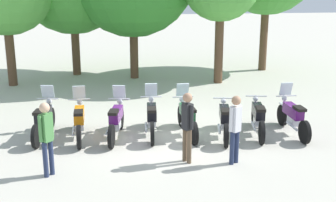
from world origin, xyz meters
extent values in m
plane|color=#BCB7A8|center=(0.00, 0.00, 0.00)|extent=(80.00, 80.00, 0.00)
cylinder|color=black|center=(-3.42, 1.09, 0.32)|extent=(0.18, 0.65, 0.64)
cylinder|color=black|center=(-3.61, -0.45, 0.32)|extent=(0.18, 0.65, 0.64)
cube|color=silver|center=(-3.42, 1.09, 0.66)|extent=(0.16, 0.37, 0.04)
cube|color=black|center=(-3.51, 0.37, 0.67)|extent=(0.37, 0.97, 0.30)
cube|color=silver|center=(-3.51, 0.32, 0.40)|extent=(0.27, 0.42, 0.24)
cube|color=black|center=(-3.56, -0.03, 0.86)|extent=(0.29, 0.47, 0.08)
cylinder|color=silver|center=(-3.43, 1.00, 0.64)|extent=(0.08, 0.23, 0.64)
cylinder|color=silver|center=(-3.44, 0.91, 0.97)|extent=(0.62, 0.11, 0.04)
sphere|color=silver|center=(-3.43, 1.04, 0.85)|extent=(0.18, 0.18, 0.16)
cylinder|color=silver|center=(-3.71, 0.04, 0.34)|extent=(0.15, 0.70, 0.07)
cube|color=silver|center=(-3.43, 0.97, 1.17)|extent=(0.37, 0.17, 0.39)
cylinder|color=black|center=(-2.54, 0.91, 0.32)|extent=(0.12, 0.64, 0.64)
cylinder|color=black|center=(-2.48, -0.64, 0.32)|extent=(0.12, 0.64, 0.64)
cube|color=silver|center=(-2.54, 0.91, 0.66)|extent=(0.13, 0.36, 0.04)
cube|color=orange|center=(-2.51, 0.18, 0.67)|extent=(0.29, 0.96, 0.30)
cube|color=silver|center=(-2.51, 0.13, 0.40)|extent=(0.23, 0.41, 0.24)
cube|color=black|center=(-2.50, -0.22, 0.86)|extent=(0.26, 0.45, 0.08)
cylinder|color=silver|center=(-2.53, 0.82, 0.64)|extent=(0.06, 0.23, 0.64)
cylinder|color=silver|center=(-2.53, 0.73, 0.97)|extent=(0.62, 0.06, 0.04)
sphere|color=silver|center=(-2.54, 0.86, 0.85)|extent=(0.17, 0.17, 0.16)
cylinder|color=silver|center=(-2.66, -0.17, 0.34)|extent=(0.09, 0.70, 0.07)
cube|color=silver|center=(-2.53, 0.79, 1.17)|extent=(0.36, 0.15, 0.39)
cylinder|color=black|center=(-1.37, 0.83, 0.32)|extent=(0.21, 0.65, 0.64)
cylinder|color=black|center=(-1.64, -0.70, 0.32)|extent=(0.21, 0.65, 0.64)
cube|color=silver|center=(-1.37, 0.83, 0.66)|extent=(0.18, 0.38, 0.04)
cube|color=#59196B|center=(-1.50, 0.12, 0.67)|extent=(0.42, 0.98, 0.30)
cube|color=silver|center=(-1.51, 0.07, 0.40)|extent=(0.29, 0.43, 0.24)
cube|color=black|center=(-1.57, -0.28, 0.86)|extent=(0.31, 0.48, 0.08)
cylinder|color=silver|center=(-1.39, 0.74, 0.64)|extent=(0.09, 0.23, 0.64)
cylinder|color=silver|center=(-1.40, 0.65, 0.97)|extent=(0.62, 0.14, 0.04)
sphere|color=silver|center=(-1.38, 0.78, 0.85)|extent=(0.19, 0.19, 0.16)
cylinder|color=silver|center=(-1.72, -0.20, 0.34)|extent=(0.19, 0.70, 0.07)
cube|color=silver|center=(-1.39, 0.71, 1.17)|extent=(0.38, 0.19, 0.39)
cylinder|color=black|center=(-0.45, 0.95, 0.32)|extent=(0.14, 0.65, 0.64)
cylinder|color=black|center=(-0.55, -0.59, 0.32)|extent=(0.14, 0.65, 0.64)
cube|color=silver|center=(-0.45, 0.95, 0.66)|extent=(0.14, 0.37, 0.04)
cube|color=black|center=(-0.50, 0.23, 0.67)|extent=(0.32, 0.97, 0.30)
cube|color=silver|center=(-0.50, 0.18, 0.40)|extent=(0.25, 0.41, 0.24)
cube|color=black|center=(-0.53, -0.17, 0.86)|extent=(0.27, 0.46, 0.08)
cylinder|color=silver|center=(-0.46, 0.86, 0.64)|extent=(0.07, 0.23, 0.64)
cylinder|color=silver|center=(-0.46, 0.77, 0.97)|extent=(0.62, 0.08, 0.04)
sphere|color=silver|center=(-0.45, 0.90, 0.85)|extent=(0.17, 0.17, 0.16)
cylinder|color=silver|center=(-0.68, -0.11, 0.34)|extent=(0.12, 0.70, 0.07)
cube|color=silver|center=(-0.46, 0.83, 1.17)|extent=(0.37, 0.16, 0.39)
cylinder|color=black|center=(0.44, 0.84, 0.32)|extent=(0.15, 0.65, 0.64)
cylinder|color=black|center=(0.56, -0.71, 0.32)|extent=(0.15, 0.65, 0.64)
cube|color=silver|center=(0.44, 0.84, 0.66)|extent=(0.15, 0.37, 0.04)
cube|color=#1E6033|center=(0.50, 0.11, 0.67)|extent=(0.33, 0.97, 0.30)
cube|color=silver|center=(0.50, 0.06, 0.40)|extent=(0.25, 0.42, 0.24)
cube|color=black|center=(0.53, -0.29, 0.86)|extent=(0.27, 0.46, 0.08)
cylinder|color=silver|center=(0.45, 0.75, 0.64)|extent=(0.07, 0.23, 0.64)
cylinder|color=silver|center=(0.46, 0.66, 0.97)|extent=(0.62, 0.08, 0.04)
sphere|color=silver|center=(0.45, 0.79, 0.85)|extent=(0.17, 0.17, 0.16)
cylinder|color=silver|center=(0.36, -0.25, 0.34)|extent=(0.12, 0.70, 0.07)
cube|color=silver|center=(0.45, 0.72, 1.17)|extent=(0.37, 0.16, 0.39)
cylinder|color=black|center=(1.64, 0.55, 0.32)|extent=(0.21, 0.65, 0.64)
cylinder|color=black|center=(1.37, -0.98, 0.32)|extent=(0.21, 0.65, 0.64)
cube|color=silver|center=(1.64, 0.55, 0.66)|extent=(0.18, 0.38, 0.04)
cube|color=black|center=(1.51, -0.17, 0.67)|extent=(0.42, 0.98, 0.30)
cube|color=silver|center=(1.51, -0.22, 0.40)|extent=(0.29, 0.43, 0.24)
cube|color=black|center=(1.44, -0.56, 0.86)|extent=(0.31, 0.48, 0.08)
cylinder|color=silver|center=(1.63, 0.46, 0.64)|extent=(0.09, 0.23, 0.64)
cylinder|color=silver|center=(1.61, 0.37, 0.97)|extent=(0.62, 0.14, 0.04)
sphere|color=silver|center=(1.63, 0.50, 0.85)|extent=(0.19, 0.19, 0.16)
cylinder|color=silver|center=(1.30, -0.48, 0.34)|extent=(0.19, 0.70, 0.07)
cylinder|color=black|center=(2.64, 0.66, 0.32)|extent=(0.21, 0.65, 0.64)
cylinder|color=black|center=(2.38, -0.87, 0.32)|extent=(0.21, 0.65, 0.64)
cube|color=silver|center=(2.64, 0.66, 0.66)|extent=(0.18, 0.38, 0.04)
cube|color=black|center=(2.52, -0.06, 0.67)|extent=(0.42, 0.98, 0.30)
cube|color=silver|center=(2.51, -0.11, 0.40)|extent=(0.29, 0.43, 0.24)
cube|color=black|center=(2.45, -0.45, 0.86)|extent=(0.31, 0.47, 0.08)
cylinder|color=silver|center=(2.63, 0.57, 0.64)|extent=(0.09, 0.23, 0.64)
cylinder|color=silver|center=(2.61, 0.48, 0.97)|extent=(0.62, 0.14, 0.04)
sphere|color=silver|center=(2.63, 0.61, 0.85)|extent=(0.19, 0.19, 0.16)
cylinder|color=silver|center=(2.30, -0.37, 0.34)|extent=(0.19, 0.70, 0.07)
cylinder|color=black|center=(3.49, 0.57, 0.32)|extent=(0.12, 0.64, 0.64)
cylinder|color=black|center=(3.54, -0.98, 0.32)|extent=(0.12, 0.64, 0.64)
cube|color=silver|center=(3.49, 0.57, 0.66)|extent=(0.13, 0.36, 0.04)
cube|color=#59196B|center=(3.51, -0.15, 0.67)|extent=(0.29, 0.96, 0.30)
cube|color=silver|center=(3.51, -0.20, 0.40)|extent=(0.23, 0.41, 0.24)
cube|color=black|center=(3.52, -0.55, 0.86)|extent=(0.25, 0.45, 0.08)
cylinder|color=silver|center=(3.49, 0.48, 0.64)|extent=(0.06, 0.23, 0.64)
cylinder|color=silver|center=(3.50, 0.39, 0.97)|extent=(0.62, 0.05, 0.04)
sphere|color=silver|center=(3.49, 0.52, 0.85)|extent=(0.16, 0.16, 0.16)
cylinder|color=silver|center=(3.36, -0.51, 0.34)|extent=(0.09, 0.70, 0.07)
cube|color=silver|center=(3.50, 0.45, 1.17)|extent=(0.36, 0.14, 0.39)
cylinder|color=#232D4C|center=(1.37, -2.01, 0.41)|extent=(0.15, 0.15, 0.82)
cylinder|color=#232D4C|center=(1.23, -2.10, 0.41)|extent=(0.15, 0.15, 0.82)
cube|color=silver|center=(1.30, -2.05, 1.13)|extent=(0.30, 0.29, 0.62)
cylinder|color=silver|center=(1.43, -1.96, 1.15)|extent=(0.11, 0.11, 0.59)
cylinder|color=silver|center=(1.17, -2.15, 1.15)|extent=(0.11, 0.11, 0.59)
sphere|color=#A87A5B|center=(1.30, -2.05, 1.58)|extent=(0.31, 0.31, 0.22)
cylinder|color=#232D4C|center=(-2.99, -2.17, 0.42)|extent=(0.16, 0.16, 0.84)
cylinder|color=#232D4C|center=(-3.10, -2.30, 0.42)|extent=(0.16, 0.16, 0.84)
cube|color=#4C8C47|center=(-3.05, -2.24, 1.15)|extent=(0.30, 0.30, 0.63)
cylinder|color=#4C8C47|center=(-2.94, -2.12, 1.17)|extent=(0.11, 0.11, 0.60)
cylinder|color=#4C8C47|center=(-3.15, -2.36, 1.17)|extent=(0.11, 0.11, 0.60)
sphere|color=#DBAD89|center=(-3.05, -2.24, 1.61)|extent=(0.32, 0.32, 0.23)
cylinder|color=brown|center=(0.23, -1.91, 0.42)|extent=(0.15, 0.15, 0.85)
cylinder|color=brown|center=(0.14, -1.77, 0.42)|extent=(0.15, 0.15, 0.85)
cube|color=#262628|center=(0.18, -1.84, 1.17)|extent=(0.28, 0.29, 0.64)
cylinder|color=#262628|center=(0.26, -1.98, 1.18)|extent=(0.11, 0.11, 0.60)
cylinder|color=#262628|center=(0.10, -1.70, 1.18)|extent=(0.11, 0.11, 0.60)
sphere|color=#A87A5B|center=(0.18, -1.84, 1.63)|extent=(0.31, 0.31, 0.23)
cylinder|color=brown|center=(-5.67, 6.85, 1.33)|extent=(0.36, 0.36, 2.65)
cylinder|color=brown|center=(-3.21, 8.64, 1.30)|extent=(0.36, 0.36, 2.59)
cylinder|color=brown|center=(-0.63, 7.64, 1.30)|extent=(0.36, 0.36, 2.61)
cylinder|color=brown|center=(2.82, 6.31, 1.52)|extent=(0.36, 0.36, 3.03)
cylinder|color=brown|center=(5.51, 8.65, 1.64)|extent=(0.36, 0.36, 3.28)
camera|label=1|loc=(-1.50, -11.97, 4.43)|focal=48.46mm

